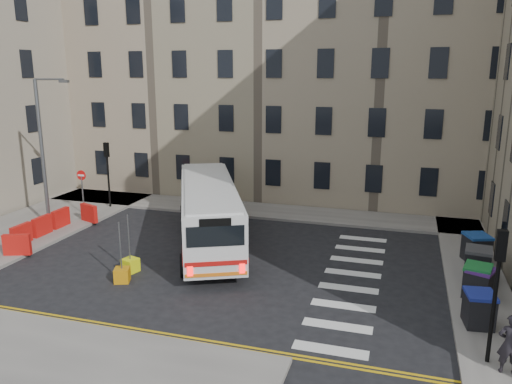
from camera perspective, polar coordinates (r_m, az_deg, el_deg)
The scene contains 19 objects.
ground at distance 22.69m, azimuth 0.69°, elevation -8.52°, with size 120.00×120.00×0.00m, color black.
pavement_north at distance 32.26m, azimuth -5.27°, elevation -1.65°, with size 36.00×3.20×0.15m, color slate.
pavement_east at distance 25.81m, azimuth 23.07°, elevation -6.68°, with size 2.40×26.00×0.15m, color slate.
pavement_west at distance 30.25m, azimuth -25.16°, elevation -3.98°, with size 6.00×22.00×0.15m, color slate.
terrace_north at distance 37.92m, azimuth -2.97°, elevation 13.73°, with size 38.30×10.80×17.20m.
traffic_light_east at distance 15.97m, azimuth 25.87°, elevation -8.67°, with size 0.28×0.22×4.10m.
traffic_light_nw at distance 32.61m, azimuth -16.62°, elevation 3.03°, with size 0.28×0.22×4.10m.
streetlamp at distance 29.42m, azimuth -23.26°, elevation 4.29°, with size 0.50×0.22×8.14m.
no_entry_north at distance 31.44m, azimuth -19.28°, elevation 0.97°, with size 0.60×0.08×3.00m.
roadworks_barriers at distance 28.35m, azimuth -22.69°, elevation -3.64°, with size 1.66×6.26×1.00m.
bus at distance 25.08m, azimuth -5.45°, elevation -2.08°, with size 7.15×11.36×3.09m.
wheelie_bin_a at distance 18.87m, azimuth 24.13°, elevation -12.09°, with size 1.06×1.18×1.18m.
wheelie_bin_b at distance 21.04m, azimuth 24.20°, elevation -9.47°, with size 1.24×1.31×1.15m.
wheelie_bin_c at distance 21.14m, azimuth 23.93°, elevation -9.23°, with size 1.19×1.30×1.22m.
wheelie_bin_d at distance 22.80m, azimuth 23.99°, elevation -7.46°, with size 1.18×1.31×1.31m.
wheelie_bin_e at distance 24.78m, azimuth 23.88°, elevation -5.85°, with size 1.33×1.42×1.26m.
pedestrian at distance 16.39m, azimuth 27.02°, elevation -15.22°, with size 0.66×0.43×1.81m, color black.
bollard_yellow at distance 22.71m, azimuth -14.15°, elevation -8.11°, with size 0.60×0.60×0.60m, color #D6DE0C.
bollard_chevron at distance 21.77m, azimuth -15.05°, elevation -9.15°, with size 0.60×0.60×0.60m, color #C17C0B.
Camera 1 is at (5.87, -20.17, 8.56)m, focal length 35.00 mm.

